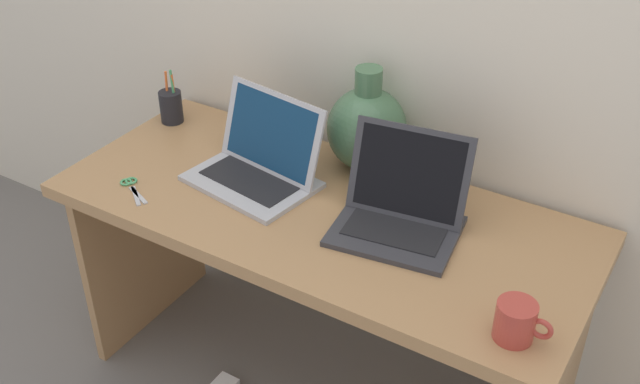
{
  "coord_description": "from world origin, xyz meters",
  "views": [
    {
      "loc": [
        0.88,
        -1.45,
        1.89
      ],
      "look_at": [
        0.0,
        0.0,
        0.77
      ],
      "focal_mm": 42.66,
      "sensor_mm": 36.0,
      "label": 1
    }
  ],
  "objects_px": {
    "laptop_left": "(261,159)",
    "green_vase": "(367,127)",
    "pen_cup": "(171,106)",
    "scissors": "(132,186)",
    "laptop_right": "(402,204)",
    "coffee_mug": "(516,321)"
  },
  "relations": [
    {
      "from": "laptop_left",
      "to": "green_vase",
      "type": "height_order",
      "value": "green_vase"
    },
    {
      "from": "pen_cup",
      "to": "scissors",
      "type": "distance_m",
      "value": 0.4
    },
    {
      "from": "pen_cup",
      "to": "laptop_left",
      "type": "bearing_deg",
      "value": -16.33
    },
    {
      "from": "laptop_right",
      "to": "scissors",
      "type": "bearing_deg",
      "value": -162.13
    },
    {
      "from": "pen_cup",
      "to": "scissors",
      "type": "xyz_separation_m",
      "value": [
        0.16,
        -0.36,
        -0.05
      ]
    },
    {
      "from": "coffee_mug",
      "to": "green_vase",
      "type": "bearing_deg",
      "value": 143.17
    },
    {
      "from": "laptop_left",
      "to": "pen_cup",
      "type": "xyz_separation_m",
      "value": [
        -0.45,
        0.13,
        -0.01
      ]
    },
    {
      "from": "scissors",
      "to": "green_vase",
      "type": "bearing_deg",
      "value": 41.65
    },
    {
      "from": "laptop_right",
      "to": "coffee_mug",
      "type": "height_order",
      "value": "laptop_right"
    },
    {
      "from": "laptop_right",
      "to": "scissors",
      "type": "xyz_separation_m",
      "value": [
        -0.73,
        -0.23,
        -0.06
      ]
    },
    {
      "from": "laptop_left",
      "to": "coffee_mug",
      "type": "xyz_separation_m",
      "value": [
        0.84,
        -0.25,
        -0.02
      ]
    },
    {
      "from": "laptop_right",
      "to": "coffee_mug",
      "type": "distance_m",
      "value": 0.46
    },
    {
      "from": "laptop_right",
      "to": "green_vase",
      "type": "bearing_deg",
      "value": 135.96
    },
    {
      "from": "laptop_left",
      "to": "green_vase",
      "type": "relative_size",
      "value": 1.24
    },
    {
      "from": "coffee_mug",
      "to": "scissors",
      "type": "distance_m",
      "value": 1.12
    },
    {
      "from": "laptop_right",
      "to": "scissors",
      "type": "height_order",
      "value": "laptop_right"
    },
    {
      "from": "scissors",
      "to": "laptop_left",
      "type": "bearing_deg",
      "value": 39.57
    },
    {
      "from": "pen_cup",
      "to": "scissors",
      "type": "bearing_deg",
      "value": -66.09
    },
    {
      "from": "laptop_left",
      "to": "coffee_mug",
      "type": "bearing_deg",
      "value": -16.38
    },
    {
      "from": "pen_cup",
      "to": "laptop_right",
      "type": "bearing_deg",
      "value": -8.33
    },
    {
      "from": "laptop_right",
      "to": "coffee_mug",
      "type": "bearing_deg",
      "value": -32.04
    },
    {
      "from": "green_vase",
      "to": "pen_cup",
      "type": "height_order",
      "value": "green_vase"
    }
  ]
}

